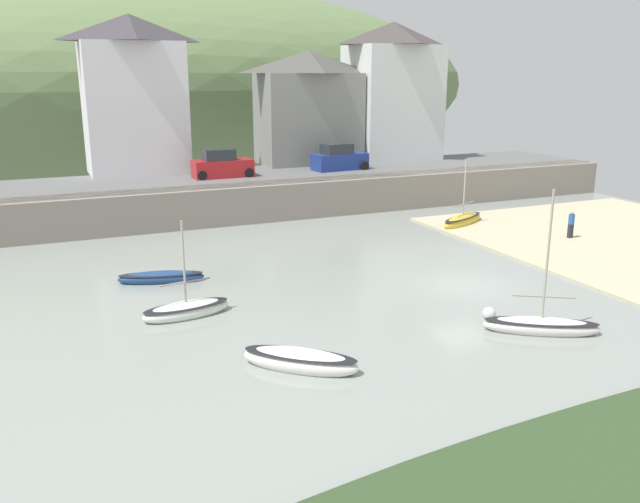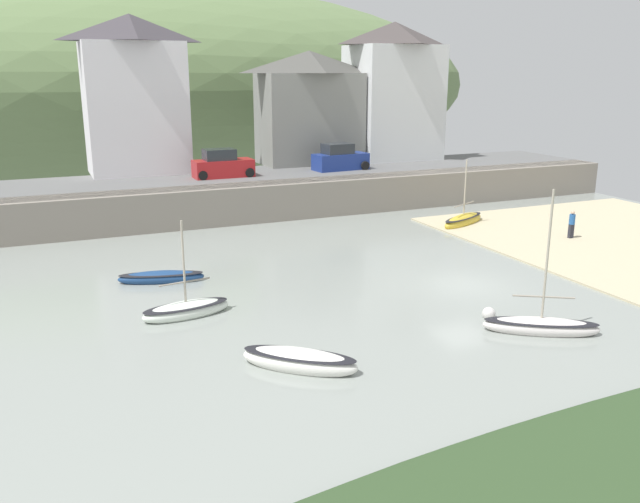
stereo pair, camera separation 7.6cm
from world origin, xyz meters
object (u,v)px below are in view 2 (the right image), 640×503
object	(u,v)px
sailboat_blue_trim	(161,277)
person_on_slipway	(572,223)
waterfront_building_left	(134,94)
sailboat_far_left	(541,326)
motorboat_with_cabin	(186,310)
fishing_boat_green	(463,221)
parked_car_near_slipway	(222,165)
waterfront_building_centre	(310,107)
parked_car_by_wall	(340,159)
sailboat_tall_mast	(299,361)
waterfront_building_right	(393,91)
mooring_buoy	(489,314)

from	to	relation	value
sailboat_blue_trim	person_on_slipway	bearing A→B (deg)	11.17
waterfront_building_left	person_on_slipway	size ratio (longest dim) A/B	6.74
sailboat_far_left	motorboat_with_cabin	distance (m)	13.76
fishing_boat_green	parked_car_near_slipway	distance (m)	16.78
waterfront_building_centre	parked_car_by_wall	distance (m)	5.79
fishing_boat_green	sailboat_tall_mast	distance (m)	23.20
person_on_slipway	waterfront_building_left	bearing A→B (deg)	136.01
fishing_boat_green	sailboat_far_left	world-z (taller)	sailboat_far_left
waterfront_building_right	sailboat_tall_mast	xyz separation A→B (m)	(-20.48, -30.34, -7.69)
waterfront_building_centre	person_on_slipway	world-z (taller)	waterfront_building_centre
parked_car_by_wall	mooring_buoy	world-z (taller)	parked_car_by_wall
sailboat_blue_trim	person_on_slipway	world-z (taller)	person_on_slipway
fishing_boat_green	parked_car_near_slipway	size ratio (longest dim) A/B	1.07
person_on_slipway	parked_car_near_slipway	bearing A→B (deg)	135.51
waterfront_building_centre	waterfront_building_right	size ratio (longest dim) A/B	0.79
waterfront_building_centre	sailboat_blue_trim	distance (m)	25.46
sailboat_blue_trim	sailboat_tall_mast	xyz separation A→B (m)	(2.47, -11.22, 0.06)
parked_car_near_slipway	fishing_boat_green	bearing A→B (deg)	-40.10
waterfront_building_centre	parked_car_by_wall	bearing A→B (deg)	-82.83
parked_car_by_wall	person_on_slipway	xyz separation A→B (m)	(7.36, -16.06, -2.22)
sailboat_far_left	sailboat_tall_mast	size ratio (longest dim) A/B	1.49
waterfront_building_right	sailboat_far_left	world-z (taller)	waterfront_building_right
waterfront_building_right	mooring_buoy	distance (m)	32.29
waterfront_building_left	waterfront_building_centre	size ratio (longest dim) A/B	1.26
sailboat_far_left	parked_car_by_wall	distance (m)	27.04
sailboat_far_left	person_on_slipway	bearing A→B (deg)	74.05
waterfront_building_left	mooring_buoy	distance (m)	31.36
motorboat_with_cabin	mooring_buoy	bearing A→B (deg)	-31.97
waterfront_building_left	sailboat_tall_mast	world-z (taller)	waterfront_building_left
waterfront_building_right	sailboat_blue_trim	xyz separation A→B (m)	(-22.96, -19.13, -7.75)
fishing_boat_green	person_on_slipway	distance (m)	6.66
waterfront_building_right	parked_car_by_wall	xyz separation A→B (m)	(-6.93, -4.50, -4.76)
waterfront_building_left	fishing_boat_green	distance (m)	24.44
motorboat_with_cabin	sailboat_far_left	bearing A→B (deg)	-38.38
sailboat_far_left	mooring_buoy	bearing A→B (deg)	143.08
motorboat_with_cabin	parked_car_near_slipway	xyz separation A→B (m)	(6.93, 19.53, 2.95)
person_on_slipway	motorboat_with_cabin	bearing A→B (deg)	-171.52
fishing_boat_green	sailboat_far_left	size ratio (longest dim) A/B	0.79
parked_car_by_wall	parked_car_near_slipway	bearing A→B (deg)	174.78
waterfront_building_right	fishing_boat_green	bearing A→B (deg)	-101.78
mooring_buoy	motorboat_with_cabin	bearing A→B (deg)	155.66
waterfront_building_left	sailboat_blue_trim	distance (m)	20.73
waterfront_building_left	waterfront_building_right	size ratio (longest dim) A/B	0.99
waterfront_building_left	fishing_boat_green	world-z (taller)	waterfront_building_left
sailboat_tall_mast	mooring_buoy	distance (m)	8.75
fishing_boat_green	parked_car_near_slipway	bearing A→B (deg)	115.15
waterfront_building_right	person_on_slipway	xyz separation A→B (m)	(0.43, -20.56, -6.98)
waterfront_building_left	parked_car_by_wall	distance (m)	15.39
sailboat_far_left	parked_car_by_wall	bearing A→B (deg)	112.76
motorboat_with_cabin	mooring_buoy	distance (m)	12.09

